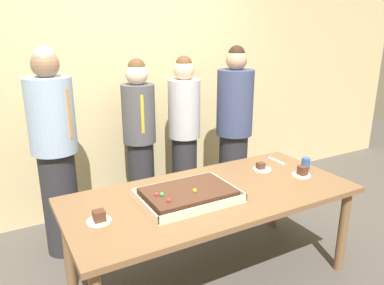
% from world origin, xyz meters
% --- Properties ---
extents(ground_plane, '(12.00, 12.00, 0.00)m').
position_xyz_m(ground_plane, '(0.00, 0.00, 0.00)').
color(ground_plane, '#4C4742').
extents(interior_back_panel, '(8.00, 0.12, 3.00)m').
position_xyz_m(interior_back_panel, '(0.00, 1.60, 1.50)').
color(interior_back_panel, '#CCB784').
rests_on(interior_back_panel, ground_plane).
extents(party_table, '(2.10, 0.95, 0.73)m').
position_xyz_m(party_table, '(0.00, 0.00, 0.66)').
color(party_table, brown).
rests_on(party_table, ground_plane).
extents(sheet_cake, '(0.66, 0.47, 0.10)m').
position_xyz_m(sheet_cake, '(-0.21, -0.02, 0.77)').
color(sheet_cake, beige).
rests_on(sheet_cake, party_table).
extents(plated_slice_near_left, '(0.15, 0.15, 0.06)m').
position_xyz_m(plated_slice_near_left, '(0.60, 0.18, 0.75)').
color(plated_slice_near_left, white).
rests_on(plated_slice_near_left, party_table).
extents(plated_slice_near_right, '(0.15, 0.15, 0.08)m').
position_xyz_m(plated_slice_near_right, '(-0.83, -0.02, 0.76)').
color(plated_slice_near_right, white).
rests_on(plated_slice_near_right, party_table).
extents(plated_slice_far_left, '(0.15, 0.15, 0.08)m').
position_xyz_m(plated_slice_far_left, '(0.80, -0.08, 0.76)').
color(plated_slice_far_left, white).
rests_on(plated_slice_far_left, party_table).
extents(drink_cup_nearest, '(0.07, 0.07, 0.10)m').
position_xyz_m(drink_cup_nearest, '(0.93, 0.01, 0.78)').
color(drink_cup_nearest, '#2D5199').
rests_on(drink_cup_nearest, party_table).
extents(cake_server_utensil, '(0.03, 0.20, 0.01)m').
position_xyz_m(cake_server_utensil, '(0.85, 0.28, 0.74)').
color(cake_server_utensil, silver).
rests_on(cake_server_utensil, party_table).
extents(person_serving_front, '(0.37, 0.37, 1.75)m').
position_xyz_m(person_serving_front, '(-0.90, 0.97, 0.90)').
color(person_serving_front, '#28282D').
rests_on(person_serving_front, ground_plane).
extents(person_green_shirt_behind, '(0.32, 0.32, 1.62)m').
position_xyz_m(person_green_shirt_behind, '(0.35, 1.09, 0.85)').
color(person_green_shirt_behind, '#28282D').
rests_on(person_green_shirt_behind, ground_plane).
extents(person_striped_tie_right, '(0.36, 0.36, 1.72)m').
position_xyz_m(person_striped_tie_right, '(0.80, 0.87, 0.89)').
color(person_striped_tie_right, '#28282D').
rests_on(person_striped_tie_right, ground_plane).
extents(person_far_right_suit, '(0.32, 0.32, 1.61)m').
position_xyz_m(person_far_right_suit, '(-0.08, 1.20, 0.85)').
color(person_far_right_suit, '#28282D').
rests_on(person_far_right_suit, ground_plane).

